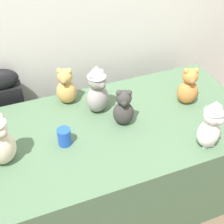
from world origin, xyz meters
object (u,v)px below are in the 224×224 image
at_px(instrument_case, 9,121).
at_px(teddy_bear_ash, 97,90).
at_px(teddy_bear_charcoal, 124,108).
at_px(teddy_bear_ginger, 188,87).
at_px(teddy_bear_honey, 66,87).
at_px(party_cup_blue, 64,137).
at_px(display_table, 112,164).
at_px(teddy_bear_snow, 211,124).

relative_size(instrument_case, teddy_bear_ash, 2.69).
bearing_deg(teddy_bear_charcoal, teddy_bear_ginger, 25.82).
bearing_deg(teddy_bear_honey, teddy_bear_ginger, 3.09).
height_order(instrument_case, party_cup_blue, instrument_case).
bearing_deg(teddy_bear_ash, instrument_case, 125.33).
distance_m(display_table, teddy_bear_ash, 0.56).
height_order(teddy_bear_charcoal, party_cup_blue, teddy_bear_charcoal).
height_order(display_table, instrument_case, instrument_case).
xyz_separation_m(teddy_bear_ginger, teddy_bear_snow, (-0.11, -0.40, 0.03)).
relative_size(instrument_case, teddy_bear_honey, 3.43).
bearing_deg(teddy_bear_ginger, instrument_case, 170.74).
bearing_deg(teddy_bear_ash, teddy_bear_snow, -67.55).
bearing_deg(display_table, teddy_bear_charcoal, 5.68).
height_order(instrument_case, teddy_bear_snow, teddy_bear_snow).
distance_m(teddy_bear_charcoal, teddy_bear_snow, 0.52).
bearing_deg(party_cup_blue, teddy_bear_charcoal, 6.47).
distance_m(teddy_bear_snow, teddy_bear_honey, 0.96).
xyz_separation_m(teddy_bear_ash, teddy_bear_snow, (0.49, -0.54, -0.01)).
xyz_separation_m(teddy_bear_charcoal, teddy_bear_snow, (0.38, -0.35, 0.04)).
distance_m(teddy_bear_ginger, teddy_bear_honey, 0.82).
relative_size(display_table, instrument_case, 2.02).
bearing_deg(teddy_bear_ginger, party_cup_blue, -158.92).
bearing_deg(display_table, instrument_case, 135.82).
bearing_deg(teddy_bear_ash, teddy_bear_ginger, -33.16).
height_order(teddy_bear_ash, teddy_bear_honey, teddy_bear_ash).
bearing_deg(teddy_bear_snow, teddy_bear_honey, 115.47).
bearing_deg(display_table, teddy_bear_ash, 98.19).
relative_size(display_table, party_cup_blue, 16.94).
distance_m(display_table, party_cup_blue, 0.52).
relative_size(teddy_bear_charcoal, teddy_bear_ginger, 0.94).
bearing_deg(instrument_case, teddy_bear_charcoal, -36.40).
bearing_deg(party_cup_blue, teddy_bear_ash, 38.32).
xyz_separation_m(instrument_case, party_cup_blue, (0.30, -0.63, 0.30)).
bearing_deg(party_cup_blue, instrument_case, 115.24).
xyz_separation_m(teddy_bear_ash, teddy_bear_ginger, (0.60, -0.14, -0.04)).
height_order(display_table, teddy_bear_ginger, teddy_bear_ginger).
xyz_separation_m(teddy_bear_snow, party_cup_blue, (-0.78, 0.31, -0.10)).
bearing_deg(teddy_bear_honey, instrument_case, 174.62).
height_order(instrument_case, teddy_bear_ginger, teddy_bear_ginger).
height_order(teddy_bear_ginger, teddy_bear_snow, teddy_bear_snow).
relative_size(display_table, teddy_bear_charcoal, 7.29).
distance_m(teddy_bear_charcoal, teddy_bear_ginger, 0.49).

